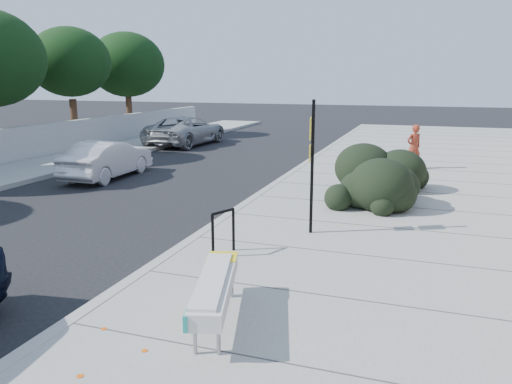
# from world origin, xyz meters

# --- Properties ---
(ground) EXTENTS (120.00, 120.00, 0.00)m
(ground) POSITION_xyz_m (0.00, 0.00, 0.00)
(ground) COLOR black
(ground) RESTS_ON ground
(sidewalk_near) EXTENTS (11.20, 50.00, 0.15)m
(sidewalk_near) POSITION_xyz_m (5.60, 5.00, 0.07)
(sidewalk_near) COLOR gray
(sidewalk_near) RESTS_ON ground
(curb_near) EXTENTS (0.22, 50.00, 0.17)m
(curb_near) POSITION_xyz_m (0.00, 5.00, 0.08)
(curb_near) COLOR #9E9E99
(curb_near) RESTS_ON ground
(curb_far) EXTENTS (0.22, 50.00, 0.17)m
(curb_far) POSITION_xyz_m (-8.00, 5.00, 0.08)
(curb_far) COLOR #9E9E99
(curb_far) RESTS_ON ground
(tree_far_e) EXTENTS (4.00, 4.00, 5.90)m
(tree_far_e) POSITION_xyz_m (-12.50, 14.00, 4.18)
(tree_far_e) COLOR #332114
(tree_far_e) RESTS_ON ground
(tree_far_f) EXTENTS (4.40, 4.40, 6.07)m
(tree_far_f) POSITION_xyz_m (-12.50, 19.00, 4.19)
(tree_far_f) COLOR #332114
(tree_far_f) RESTS_ON ground
(bench) EXTENTS (1.00, 2.19, 0.65)m
(bench) POSITION_xyz_m (1.92, -1.33, 0.66)
(bench) COLOR gray
(bench) RESTS_ON sidewalk_near
(bike_rack) EXTENTS (0.28, 0.54, 0.85)m
(bike_rack) POSITION_xyz_m (0.97, 1.24, 0.66)
(bike_rack) COLOR black
(bike_rack) RESTS_ON sidewalk_near
(sign_post) EXTENTS (0.13, 0.33, 2.84)m
(sign_post) POSITION_xyz_m (2.23, 3.07, 1.75)
(sign_post) COLOR black
(sign_post) RESTS_ON sidewalk_near
(hedge) EXTENTS (2.84, 4.40, 1.52)m
(hedge) POSITION_xyz_m (3.37, 7.00, 0.91)
(hedge) COLOR black
(hedge) RESTS_ON sidewalk_near
(wagon_silver) EXTENTS (1.55, 4.02, 1.31)m
(wagon_silver) POSITION_xyz_m (-6.00, 7.50, 0.65)
(wagon_silver) COLOR silver
(wagon_silver) RESTS_ON ground
(suv_silver) EXTENTS (2.77, 5.50, 1.49)m
(suv_silver) POSITION_xyz_m (-7.50, 16.54, 0.75)
(suv_silver) COLOR #999B9E
(suv_silver) RESTS_ON ground
(pedestrian) EXTENTS (0.70, 0.67, 1.62)m
(pedestrian) POSITION_xyz_m (4.05, 12.04, 0.96)
(pedestrian) COLOR maroon
(pedestrian) RESTS_ON sidewalk_near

